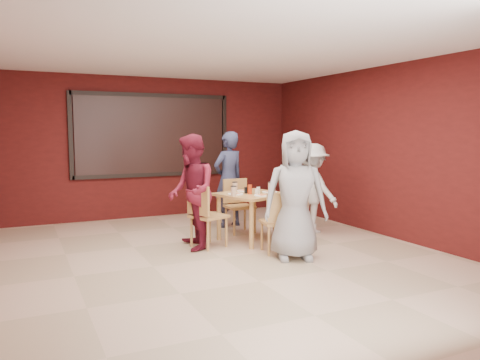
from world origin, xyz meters
name	(u,v)px	position (x,y,z in m)	size (l,w,h in m)	color
floor	(221,258)	(0.00, 0.00, 0.00)	(7.00, 7.00, 0.00)	#C8A98B
window_blinds	(153,135)	(0.00, 3.45, 1.65)	(3.00, 0.02, 1.50)	black
dining_table	(253,199)	(0.86, 0.73, 0.66)	(1.18, 1.18, 0.91)	tan
chair_front	(279,219)	(0.82, -0.14, 0.50)	(0.50, 0.50, 0.88)	#BF854A
chair_back	(238,202)	(0.92, 1.41, 0.52)	(0.45, 0.45, 0.91)	#BF854A
chair_left	(205,212)	(0.00, 0.61, 0.53)	(0.59, 0.59, 0.95)	#BF854A
chair_right	(293,207)	(1.55, 0.64, 0.51)	(0.49, 0.49, 0.90)	#BF854A
diner_front	(295,195)	(0.89, -0.47, 0.87)	(0.85, 0.56, 1.75)	#969696
diner_back	(229,179)	(0.96, 1.91, 0.86)	(0.63, 0.41, 1.73)	#2E3452
diner_left	(191,192)	(-0.20, 0.64, 0.85)	(0.82, 0.64, 1.69)	maroon
diner_right	(312,188)	(2.05, 0.83, 0.76)	(0.98, 0.57, 1.52)	silver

